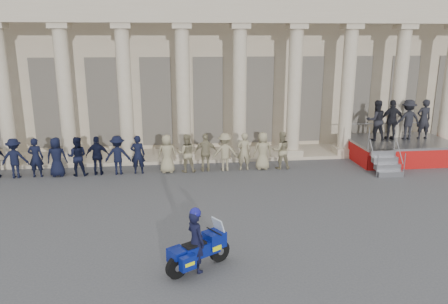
% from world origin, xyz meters
% --- Properties ---
extents(ground, '(90.00, 90.00, 0.00)m').
position_xyz_m(ground, '(0.00, 0.00, 0.00)').
color(ground, '#404042').
rests_on(ground, ground).
extents(building, '(40.00, 12.50, 9.00)m').
position_xyz_m(building, '(-0.00, 14.74, 4.52)').
color(building, tan).
rests_on(building, ground).
extents(officer_rank, '(16.44, 0.63, 1.67)m').
position_xyz_m(officer_rank, '(-4.91, 6.30, 0.84)').
color(officer_rank, black).
rests_on(officer_rank, ground).
extents(reviewing_stand, '(4.63, 4.35, 2.84)m').
position_xyz_m(reviewing_stand, '(8.79, 7.16, 1.52)').
color(reviewing_stand, gray).
rests_on(reviewing_stand, ground).
extents(motorcycle, '(1.68, 1.29, 1.22)m').
position_xyz_m(motorcycle, '(-1.22, -2.03, 0.53)').
color(motorcycle, black).
rests_on(motorcycle, ground).
extents(rider, '(0.64, 0.70, 1.69)m').
position_xyz_m(rider, '(-1.30, -2.09, 0.85)').
color(rider, black).
rests_on(rider, ground).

